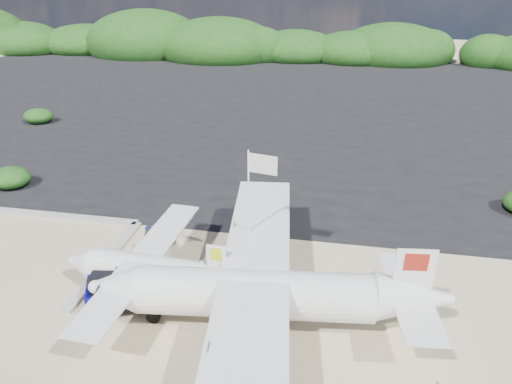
% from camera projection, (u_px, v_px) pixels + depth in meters
% --- Properties ---
extents(ground, '(160.00, 160.00, 0.00)m').
position_uv_depth(ground, '(191.00, 295.00, 18.83)').
color(ground, beige).
extents(asphalt_apron, '(90.00, 50.00, 0.04)m').
position_uv_depth(asphalt_apron, '(282.00, 103.00, 45.31)').
color(asphalt_apron, '#B2B2B2').
rests_on(asphalt_apron, ground).
extents(lagoon, '(9.00, 7.00, 0.40)m').
position_uv_depth(lagoon, '(18.00, 253.00, 21.58)').
color(lagoon, '#B2B2B2').
rests_on(lagoon, ground).
extents(vegetation_band, '(124.00, 8.00, 4.40)m').
position_uv_depth(vegetation_band, '(303.00, 59.00, 67.38)').
color(vegetation_band, '#B2B2B2').
rests_on(vegetation_band, ground).
extents(baggage_cart, '(3.54, 2.87, 1.55)m').
position_uv_depth(baggage_cart, '(128.00, 307.00, 18.12)').
color(baggage_cart, '#0F0BA5').
rests_on(baggage_cart, ground).
extents(flagpole, '(1.26, 0.73, 5.92)m').
position_uv_depth(flagpole, '(249.00, 277.00, 19.90)').
color(flagpole, white).
rests_on(flagpole, ground).
extents(signboard, '(1.66, 0.81, 1.42)m').
position_uv_depth(signboard, '(258.00, 349.00, 16.16)').
color(signboard, maroon).
rests_on(signboard, ground).
extents(crew_a, '(0.75, 0.59, 1.79)m').
position_uv_depth(crew_a, '(150.00, 242.00, 20.77)').
color(crew_a, '#121A45').
rests_on(crew_a, ground).
extents(crew_b, '(0.76, 0.60, 1.52)m').
position_uv_depth(crew_b, '(156.00, 249.00, 20.52)').
color(crew_b, '#121A45').
rests_on(crew_b, ground).
extents(crew_c, '(0.91, 0.39, 1.54)m').
position_uv_depth(crew_c, '(264.00, 232.00, 21.80)').
color(crew_c, '#121A45').
rests_on(crew_c, ground).
extents(aircraft_large, '(17.32, 17.32, 4.70)m').
position_uv_depth(aircraft_large, '(436.00, 125.00, 39.22)').
color(aircraft_large, '#B2B2B2').
rests_on(aircraft_large, ground).
extents(aircraft_small, '(7.99, 7.99, 2.73)m').
position_uv_depth(aircraft_small, '(218.00, 98.00, 47.33)').
color(aircraft_small, '#B2B2B2').
rests_on(aircraft_small, ground).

